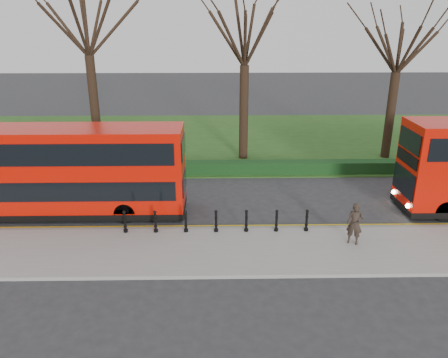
{
  "coord_description": "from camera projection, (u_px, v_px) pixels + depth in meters",
  "views": [
    {
      "loc": [
        0.13,
        -19.16,
        9.32
      ],
      "look_at": [
        0.49,
        0.5,
        2.0
      ],
      "focal_mm": 35.0,
      "sensor_mm": 36.0,
      "label": 1
    }
  ],
  "objects": [
    {
      "name": "pedestrian",
      "position": [
        355.0,
        224.0,
        18.52
      ],
      "size": [
        0.79,
        0.68,
        1.84
      ],
      "primitive_type": "imported",
      "rotation": [
        0.0,
        0.0,
        -0.42
      ],
      "color": "#2D231C",
      "rests_on": "pavement"
    },
    {
      "name": "pavement",
      "position": [
        214.0,
        251.0,
        18.36
      ],
      "size": [
        60.0,
        4.0,
        0.15
      ],
      "primitive_type": "cube",
      "color": "gray",
      "rests_on": "ground"
    },
    {
      "name": "grass_verge",
      "position": [
        215.0,
        139.0,
        35.24
      ],
      "size": [
        60.0,
        18.0,
        0.06
      ],
      "primitive_type": "cube",
      "color": "#234517",
      "rests_on": "ground"
    },
    {
      "name": "kerb",
      "position": [
        214.0,
        229.0,
        20.24
      ],
      "size": [
        60.0,
        0.25,
        0.16
      ],
      "primitive_type": "cube",
      "color": "slate",
      "rests_on": "ground"
    },
    {
      "name": "yellow_line_inner",
      "position": [
        214.0,
        226.0,
        20.73
      ],
      "size": [
        60.0,
        0.1,
        0.01
      ],
      "primitive_type": "cube",
      "color": "yellow",
      "rests_on": "ground"
    },
    {
      "name": "bus_lead",
      "position": [
        71.0,
        172.0,
        21.29
      ],
      "size": [
        11.08,
        2.54,
        4.41
      ],
      "color": "#C00E03",
      "rests_on": "ground"
    },
    {
      "name": "hedge",
      "position": [
        214.0,
        168.0,
        27.43
      ],
      "size": [
        60.0,
        0.9,
        0.8
      ],
      "primitive_type": "cube",
      "color": "black",
      "rests_on": "ground"
    },
    {
      "name": "ground",
      "position": [
        214.0,
        221.0,
        21.2
      ],
      "size": [
        120.0,
        120.0,
        0.0
      ],
      "primitive_type": "plane",
      "color": "#28282B",
      "rests_on": "ground"
    },
    {
      "name": "yellow_line_outer",
      "position": [
        214.0,
        228.0,
        20.54
      ],
      "size": [
        60.0,
        0.1,
        0.01
      ],
      "primitive_type": "cube",
      "color": "yellow",
      "rests_on": "ground"
    },
    {
      "name": "tree_left",
      "position": [
        85.0,
        18.0,
        27.2
      ],
      "size": [
        8.16,
        8.16,
        12.75
      ],
      "color": "black",
      "rests_on": "ground"
    },
    {
      "name": "tree_mid",
      "position": [
        245.0,
        32.0,
        27.67
      ],
      "size": [
        7.4,
        7.4,
        11.56
      ],
      "color": "black",
      "rests_on": "ground"
    },
    {
      "name": "bollard_row",
      "position": [
        216.0,
        221.0,
        19.71
      ],
      "size": [
        8.37,
        0.15,
        1.0
      ],
      "color": "black",
      "rests_on": "pavement"
    },
    {
      "name": "tree_right",
      "position": [
        400.0,
        42.0,
        28.06
      ],
      "size": [
        6.86,
        6.86,
        10.71
      ],
      "color": "black",
      "rests_on": "ground"
    }
  ]
}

